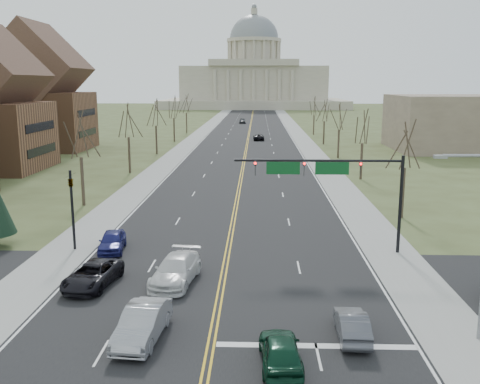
# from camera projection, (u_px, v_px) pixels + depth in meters

# --- Properties ---
(ground) EXTENTS (600.00, 600.00, 0.00)m
(ground) POSITION_uv_depth(u_px,v_px,m) (213.00, 335.00, 26.47)
(ground) COLOR #414924
(ground) RESTS_ON ground
(road) EXTENTS (20.00, 380.00, 0.01)m
(road) POSITION_uv_depth(u_px,v_px,m) (249.00, 132.00, 134.17)
(road) COLOR black
(road) RESTS_ON ground
(cross_road) EXTENTS (120.00, 14.00, 0.01)m
(cross_road) POSITION_uv_depth(u_px,v_px,m) (221.00, 289.00, 32.35)
(cross_road) COLOR black
(cross_road) RESTS_ON ground
(sidewalk_left) EXTENTS (4.00, 380.00, 0.03)m
(sidewalk_left) POSITION_uv_depth(u_px,v_px,m) (202.00, 132.00, 134.56)
(sidewalk_left) COLOR gray
(sidewalk_left) RESTS_ON ground
(sidewalk_right) EXTENTS (4.00, 380.00, 0.03)m
(sidewalk_right) POSITION_uv_depth(u_px,v_px,m) (297.00, 132.00, 133.78)
(sidewalk_right) COLOR gray
(sidewalk_right) RESTS_ON ground
(center_line) EXTENTS (0.42, 380.00, 0.01)m
(center_line) POSITION_uv_depth(u_px,v_px,m) (249.00, 132.00, 134.17)
(center_line) COLOR gold
(center_line) RESTS_ON road
(edge_line_left) EXTENTS (0.15, 380.00, 0.01)m
(edge_line_left) POSITION_uv_depth(u_px,v_px,m) (210.00, 132.00, 134.49)
(edge_line_left) COLOR silver
(edge_line_left) RESTS_ON road
(edge_line_right) EXTENTS (0.15, 380.00, 0.01)m
(edge_line_right) POSITION_uv_depth(u_px,v_px,m) (288.00, 132.00, 133.85)
(edge_line_right) COLOR silver
(edge_line_right) RESTS_ON road
(stop_bar) EXTENTS (9.50, 0.50, 0.01)m
(stop_bar) POSITION_uv_depth(u_px,v_px,m) (316.00, 346.00, 25.33)
(stop_bar) COLOR silver
(stop_bar) RESTS_ON road
(capitol) EXTENTS (90.00, 60.00, 50.00)m
(capitol) POSITION_uv_depth(u_px,v_px,m) (254.00, 79.00, 268.30)
(capitol) COLOR #BCB29C
(capitol) RESTS_ON ground
(signal_mast) EXTENTS (12.12, 0.44, 7.20)m
(signal_mast) POSITION_uv_depth(u_px,v_px,m) (331.00, 175.00, 38.29)
(signal_mast) COLOR black
(signal_mast) RESTS_ON ground
(signal_left) EXTENTS (0.32, 0.36, 6.00)m
(signal_left) POSITION_uv_depth(u_px,v_px,m) (72.00, 201.00, 39.32)
(signal_left) COLOR black
(signal_left) RESTS_ON ground
(tree_r_0) EXTENTS (3.74, 3.74, 8.50)m
(tree_r_0) POSITION_uv_depth(u_px,v_px,m) (405.00, 147.00, 48.15)
(tree_r_0) COLOR #392921
(tree_r_0) RESTS_ON ground
(tree_l_0) EXTENTS (3.96, 3.96, 9.00)m
(tree_l_0) POSITION_uv_depth(u_px,v_px,m) (80.00, 137.00, 53.00)
(tree_l_0) COLOR #392921
(tree_l_0) RESTS_ON ground
(tree_r_1) EXTENTS (3.74, 3.74, 8.50)m
(tree_r_1) POSITION_uv_depth(u_px,v_px,m) (363.00, 129.00, 67.73)
(tree_r_1) COLOR #392921
(tree_r_1) RESTS_ON ground
(tree_l_1) EXTENTS (3.96, 3.96, 9.00)m
(tree_l_1) POSITION_uv_depth(u_px,v_px,m) (128.00, 123.00, 72.58)
(tree_l_1) COLOR #392921
(tree_l_1) RESTS_ON ground
(tree_r_2) EXTENTS (3.74, 3.74, 8.50)m
(tree_r_2) POSITION_uv_depth(u_px,v_px,m) (339.00, 118.00, 87.31)
(tree_r_2) COLOR #392921
(tree_r_2) RESTS_ON ground
(tree_l_2) EXTENTS (3.96, 3.96, 9.00)m
(tree_l_2) POSITION_uv_depth(u_px,v_px,m) (156.00, 114.00, 92.16)
(tree_l_2) COLOR #392921
(tree_l_2) RESTS_ON ground
(tree_r_3) EXTENTS (3.74, 3.74, 8.50)m
(tree_r_3) POSITION_uv_depth(u_px,v_px,m) (325.00, 112.00, 106.89)
(tree_r_3) COLOR #392921
(tree_r_3) RESTS_ON ground
(tree_l_3) EXTENTS (3.96, 3.96, 9.00)m
(tree_l_3) POSITION_uv_depth(u_px,v_px,m) (174.00, 109.00, 111.74)
(tree_l_3) COLOR #392921
(tree_l_3) RESTS_ON ground
(tree_r_4) EXTENTS (3.74, 3.74, 8.50)m
(tree_r_4) POSITION_uv_depth(u_px,v_px,m) (314.00, 107.00, 126.47)
(tree_r_4) COLOR #392921
(tree_r_4) RESTS_ON ground
(tree_l_4) EXTENTS (3.96, 3.96, 9.00)m
(tree_l_4) POSITION_uv_depth(u_px,v_px,m) (186.00, 105.00, 131.32)
(tree_l_4) COLOR #392921
(tree_l_4) RESTS_ON ground
(bldg_left_far) EXTENTS (17.10, 14.28, 23.25)m
(bldg_left_far) POSITION_uv_depth(u_px,v_px,m) (40.00, 98.00, 98.25)
(bldg_left_far) COLOR brown
(bldg_left_far) RESTS_ON ground
(bldg_right_mass) EXTENTS (25.00, 20.00, 10.00)m
(bldg_right_mass) POSITION_uv_depth(u_px,v_px,m) (463.00, 123.00, 98.57)
(bldg_right_mass) COLOR #6F5E4F
(bldg_right_mass) RESTS_ON ground
(car_nb_inner_lead) EXTENTS (2.00, 4.47, 1.49)m
(car_nb_inner_lead) POSITION_uv_depth(u_px,v_px,m) (281.00, 351.00, 23.35)
(car_nb_inner_lead) COLOR #0B311F
(car_nb_inner_lead) RESTS_ON road
(car_nb_outer_lead) EXTENTS (1.51, 4.08, 1.33)m
(car_nb_outer_lead) POSITION_uv_depth(u_px,v_px,m) (352.00, 325.00, 26.06)
(car_nb_outer_lead) COLOR #4E4F56
(car_nb_outer_lead) RESTS_ON road
(car_sb_inner_lead) EXTENTS (2.19, 5.13, 1.64)m
(car_sb_inner_lead) POSITION_uv_depth(u_px,v_px,m) (142.00, 323.00, 25.82)
(car_sb_inner_lead) COLOR gray
(car_sb_inner_lead) RESTS_ON road
(car_sb_outer_lead) EXTENTS (3.04, 5.40, 1.43)m
(car_sb_outer_lead) POSITION_uv_depth(u_px,v_px,m) (93.00, 275.00, 32.69)
(car_sb_outer_lead) COLOR black
(car_sb_outer_lead) RESTS_ON road
(car_sb_inner_second) EXTENTS (3.02, 5.91, 1.64)m
(car_sb_inner_second) POSITION_uv_depth(u_px,v_px,m) (176.00, 270.00, 33.21)
(car_sb_inner_second) COLOR silver
(car_sb_inner_second) RESTS_ON road
(car_sb_outer_second) EXTENTS (2.30, 4.55, 1.49)m
(car_sb_outer_second) POSITION_uv_depth(u_px,v_px,m) (112.00, 241.00, 39.53)
(car_sb_outer_second) COLOR navy
(car_sb_outer_second) RESTS_ON road
(car_far_nb) EXTENTS (2.42, 4.93, 1.35)m
(car_far_nb) POSITION_uv_depth(u_px,v_px,m) (259.00, 137.00, 116.04)
(car_far_nb) COLOR black
(car_far_nb) RESTS_ON road
(car_far_sb) EXTENTS (2.14, 4.85, 1.62)m
(car_far_sb) POSITION_uv_depth(u_px,v_px,m) (242.00, 121.00, 163.80)
(car_far_sb) COLOR #424449
(car_far_sb) RESTS_ON road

